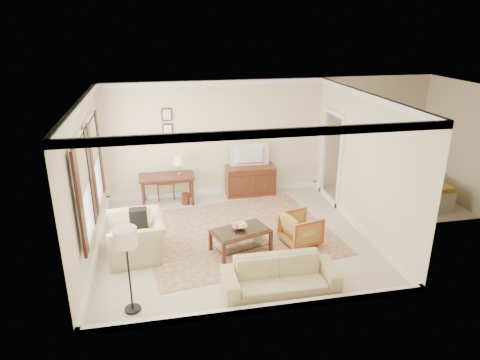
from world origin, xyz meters
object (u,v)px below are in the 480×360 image
object	(u,v)px
writing_desk	(167,180)
sideboard	(250,180)
coffee_table	(241,234)
sofa	(280,271)
tv	(251,148)
striped_armchair	(301,227)
club_armchair	(136,231)

from	to	relation	value
writing_desk	sideboard	distance (m)	2.12
coffee_table	sofa	world-z (taller)	sofa
sideboard	coffee_table	bearing A→B (deg)	-106.26
writing_desk	tv	bearing A→B (deg)	3.79
writing_desk	coffee_table	distance (m)	2.94
coffee_table	sofa	size ratio (longest dim) A/B	0.64
coffee_table	striped_armchair	xyz separation A→B (m)	(1.24, 0.06, 0.00)
sideboard	tv	xyz separation A→B (m)	(0.00, -0.02, 0.86)
writing_desk	sofa	size ratio (longest dim) A/B	0.69
writing_desk	club_armchair	bearing A→B (deg)	-105.77
coffee_table	club_armchair	distance (m)	1.99
writing_desk	club_armchair	world-z (taller)	club_armchair
sofa	tv	bearing A→B (deg)	84.70
sofa	striped_armchair	bearing A→B (deg)	60.63
sideboard	tv	size ratio (longest dim) A/B	1.33
striped_armchair	club_armchair	xyz separation A→B (m)	(-3.21, 0.16, 0.16)
sideboard	coffee_table	xyz separation A→B (m)	(-0.81, -2.78, -0.03)
coffee_table	sofa	distance (m)	1.48
sideboard	striped_armchair	bearing A→B (deg)	-81.04
striped_armchair	tv	bearing A→B (deg)	-4.62
striped_armchair	sofa	size ratio (longest dim) A/B	0.37
writing_desk	coffee_table	bearing A→B (deg)	-63.72
tv	sofa	bearing A→B (deg)	84.11
tv	sofa	world-z (taller)	tv
coffee_table	sideboard	bearing A→B (deg)	73.74
sideboard	sofa	world-z (taller)	sideboard
sideboard	sofa	size ratio (longest dim) A/B	0.66
writing_desk	striped_armchair	distance (m)	3.61
coffee_table	club_armchair	bearing A→B (deg)	173.44
writing_desk	tv	world-z (taller)	tv
tv	striped_armchair	bearing A→B (deg)	99.02
sideboard	club_armchair	bearing A→B (deg)	-137.44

